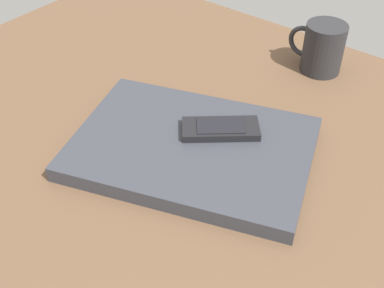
% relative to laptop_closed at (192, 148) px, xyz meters
% --- Properties ---
extents(desk_surface, '(1.20, 0.80, 0.03)m').
position_rel_laptop_closed_xyz_m(desk_surface, '(-0.02, -0.04, -0.03)').
color(desk_surface, brown).
rests_on(desk_surface, ground).
extents(laptop_closed, '(0.40, 0.34, 0.02)m').
position_rel_laptop_closed_xyz_m(laptop_closed, '(0.00, 0.00, 0.00)').
color(laptop_closed, '#33353D').
rests_on(laptop_closed, desk_surface).
extents(cell_phone_on_laptop, '(0.12, 0.11, 0.01)m').
position_rel_laptop_closed_xyz_m(cell_phone_on_laptop, '(-0.02, -0.04, 0.02)').
color(cell_phone_on_laptop, black).
rests_on(cell_phone_on_laptop, laptop_closed).
extents(coffee_mug, '(0.11, 0.07, 0.09)m').
position_rel_laptop_closed_xyz_m(coffee_mug, '(-0.04, -0.33, 0.03)').
color(coffee_mug, '#262628').
rests_on(coffee_mug, desk_surface).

